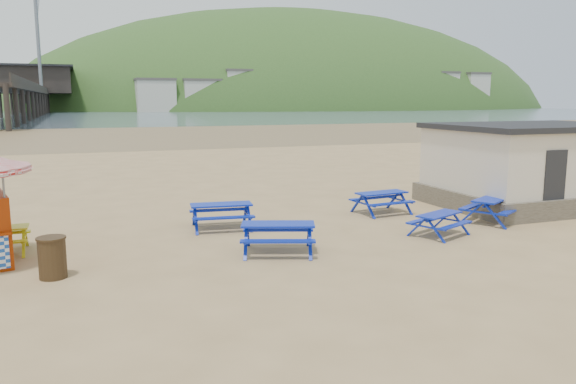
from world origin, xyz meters
name	(u,v)px	position (x,y,z in m)	size (l,w,h in m)	color
ground	(290,232)	(0.00, 0.00, 0.00)	(400.00, 400.00, 0.00)	tan
wet_sand	(130,133)	(0.00, 55.00, 0.00)	(400.00, 400.00, 0.00)	brown
sea	(97,113)	(0.00, 170.00, 0.01)	(400.00, 400.00, 0.00)	#485A67
picnic_table_blue_a	(221,216)	(-1.89, 1.20, 0.40)	(2.10, 1.78, 0.81)	#002F95
picnic_table_blue_b	(381,203)	(4.11, 1.55, 0.39)	(2.01, 1.69, 0.78)	#002F95
picnic_table_blue_d	(278,238)	(-1.16, -2.14, 0.41)	(2.36, 2.13, 0.81)	#002F95
picnic_table_blue_e	(439,224)	(4.05, -2.01, 0.34)	(2.01, 1.85, 0.68)	#002F95
picnic_table_blue_f	(492,210)	(6.87, -1.03, 0.41)	(2.47, 2.34, 0.82)	#002F95
litter_bin	(52,257)	(-6.74, -2.34, 0.49)	(0.66, 0.66, 0.97)	#382713
amenity_block	(534,165)	(10.50, 1.00, 1.57)	(7.40, 5.40, 3.15)	#665B4C
pier	(34,95)	(-17.99, 178.23, 5.46)	(24.00, 220.00, 39.29)	black
headland_town	(296,130)	(90.00, 229.68, -9.91)	(264.00, 144.00, 108.00)	#2D4C1E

